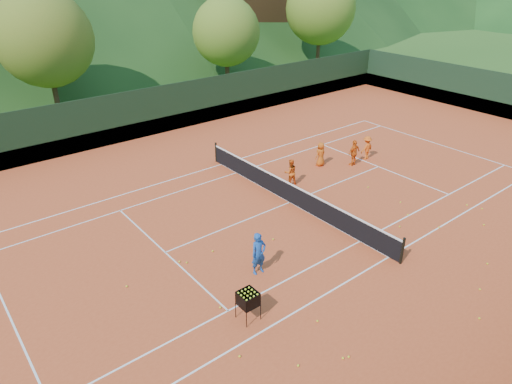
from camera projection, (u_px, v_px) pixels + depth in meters
ground at (290, 203)px, 20.85m from camera, size 400.00×400.00×0.00m
clay_court at (290, 202)px, 20.85m from camera, size 40.00×24.00×0.02m
coach at (259, 254)px, 15.85m from camera, size 0.60×0.42×1.60m
student_a at (290, 172)px, 22.18m from camera, size 0.78×0.69×1.33m
student_b at (354, 153)px, 24.28m from camera, size 0.84×0.36×1.41m
student_c at (321, 154)px, 24.24m from camera, size 0.66×0.45×1.31m
student_d at (367, 148)px, 25.06m from camera, size 0.87×0.52×1.31m
tennis_ball_0 at (220, 307)px, 14.53m from camera, size 0.07×0.07×0.07m
tennis_ball_1 at (127, 286)px, 15.46m from camera, size 0.07×0.07×0.07m
tennis_ball_2 at (317, 321)px, 13.98m from camera, size 0.07×0.07×0.07m
tennis_ball_3 at (298, 366)px, 12.46m from camera, size 0.07×0.07×0.07m
tennis_ball_4 at (400, 227)px, 18.90m from camera, size 0.07×0.07×0.07m
tennis_ball_5 at (484, 225)px, 19.01m from camera, size 0.07×0.07×0.07m
tennis_ball_6 at (368, 187)px, 22.13m from camera, size 0.07×0.07×0.07m
tennis_ball_7 at (179, 262)px, 16.72m from camera, size 0.07×0.07×0.07m
tennis_ball_8 at (439, 227)px, 18.84m from camera, size 0.07×0.07×0.07m
tennis_ball_9 at (480, 289)px, 15.32m from camera, size 0.07×0.07×0.07m
tennis_ball_10 at (349, 357)px, 12.73m from camera, size 0.07×0.07×0.07m
tennis_ball_11 at (343, 358)px, 12.69m from camera, size 0.07×0.07×0.07m
tennis_ball_12 at (467, 205)px, 20.54m from camera, size 0.07×0.07×0.07m
tennis_ball_13 at (408, 215)px, 19.76m from camera, size 0.07×0.07×0.07m
tennis_ball_16 at (482, 209)px, 20.24m from camera, size 0.07×0.07×0.07m
tennis_ball_17 at (400, 202)px, 20.78m from camera, size 0.07×0.07×0.07m
tennis_ball_18 at (479, 318)px, 14.09m from camera, size 0.07×0.07×0.07m
tennis_ball_19 at (187, 263)px, 16.67m from camera, size 0.07×0.07×0.07m
tennis_ball_20 at (273, 239)px, 18.05m from camera, size 0.07×0.07×0.07m
tennis_ball_22 at (487, 264)px, 16.61m from camera, size 0.07×0.07×0.07m
tennis_ball_23 at (240, 356)px, 12.75m from camera, size 0.07×0.07×0.07m
tennis_ball_24 at (213, 251)px, 17.31m from camera, size 0.07×0.07×0.07m
court_lines at (290, 202)px, 20.84m from camera, size 23.83×11.03×0.00m
tennis_net at (290, 193)px, 20.61m from camera, size 0.10×12.07×1.10m
perimeter_fence at (291, 178)px, 20.27m from camera, size 40.40×24.24×3.00m
ball_hopper at (248, 299)px, 13.80m from camera, size 0.57×0.57×1.00m
chalet_mid at (107, 14)px, 45.53m from camera, size 12.65×8.82×11.45m
chalet_right at (242, 5)px, 50.38m from camera, size 11.50×8.82×11.91m
tree_b at (44, 39)px, 30.16m from camera, size 6.40×6.40×8.40m
tree_c at (226, 32)px, 37.52m from camera, size 5.60×5.60×7.35m
tree_d at (321, 9)px, 44.41m from camera, size 6.80×6.80×8.93m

